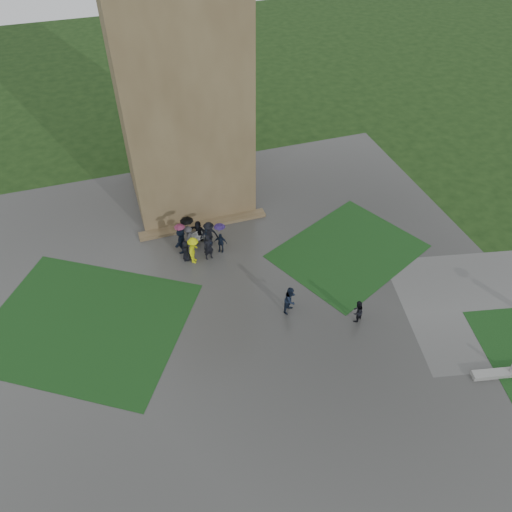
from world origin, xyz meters
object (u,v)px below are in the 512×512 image
object	(u,v)px
tower	(177,76)
bench	(197,238)
pedestrian_mid	(290,300)
pedestrian_near	(357,311)

from	to	relation	value
tower	bench	xyz separation A→B (m)	(-0.81, -6.05, -8.56)
bench	pedestrian_mid	xyz separation A→B (m)	(3.78, -7.60, 0.50)
pedestrian_mid	tower	bearing A→B (deg)	63.43
pedestrian_near	tower	bearing A→B (deg)	-97.72
bench	pedestrian_mid	size ratio (longest dim) A/B	0.79
pedestrian_mid	pedestrian_near	distance (m)	3.84
bench	pedestrian_near	distance (m)	11.86
tower	pedestrian_near	bearing A→B (deg)	-67.85
bench	pedestrian_near	world-z (taller)	pedestrian_near
pedestrian_mid	pedestrian_near	xyz separation A→B (m)	(3.35, -1.87, -0.17)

